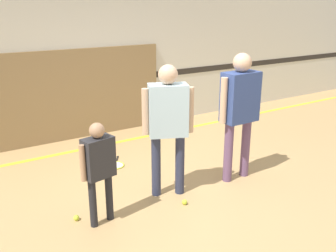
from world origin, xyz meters
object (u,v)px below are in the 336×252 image
Objects in this scene: person_instructor at (168,117)px; person_student_right at (240,104)px; person_student_left at (99,163)px; tennis_ball_stray_left at (76,218)px; racket_spare_on_floor at (115,165)px; tennis_ball_by_spare_racket at (110,159)px; tennis_ball_near_instructor at (185,202)px.

person_student_right is at bearing 16.92° from person_instructor.
person_instructor is at bearing -7.13° from person_student_right.
person_student_left is at bearing 0.90° from person_student_right.
person_student_right reaches higher than tennis_ball_stray_left.
person_instructor reaches higher than tennis_ball_stray_left.
person_student_right is 3.47× the size of racket_spare_on_floor.
person_instructor reaches higher than tennis_ball_by_spare_racket.
racket_spare_on_floor is 1.57m from tennis_ball_stray_left.
person_student_left is 0.77m from tennis_ball_stray_left.
person_student_right is 2.25m from tennis_ball_by_spare_racket.
person_student_right reaches higher than tennis_ball_near_instructor.
tennis_ball_stray_left is at bearing -157.29° from person_instructor.
tennis_ball_by_spare_racket is (0.00, 0.19, 0.02)m from racket_spare_on_floor.
tennis_ball_near_instructor and tennis_ball_stray_left have the same top height.
person_student_right is (2.08, 0.06, 0.36)m from person_student_left.
person_student_left is 1.89m from tennis_ball_by_spare_racket.
person_instructor is 3.31× the size of racket_spare_on_floor.
tennis_ball_stray_left is (-1.03, -1.18, 0.02)m from racket_spare_on_floor.
person_student_left is at bearing -146.54° from person_instructor.
racket_spare_on_floor is 1.57m from tennis_ball_near_instructor.
tennis_ball_near_instructor is 1.76m from tennis_ball_by_spare_racket.
person_student_right is 27.04× the size of tennis_ball_near_instructor.
racket_spare_on_floor is (-1.29, 1.32, -1.09)m from person_student_right.
tennis_ball_near_instructor is (0.02, -0.36, -1.02)m from person_instructor.
tennis_ball_near_instructor is at bearing -139.07° from racket_spare_on_floor.
person_student_left is at bearing -177.47° from racket_spare_on_floor.
person_student_left is 2.32× the size of racket_spare_on_floor.
tennis_ball_by_spare_racket is (0.79, 1.57, -0.71)m from person_student_left.
person_student_left reaches higher than tennis_ball_near_instructor.
person_student_right is 2.15m from racket_spare_on_floor.
racket_spare_on_floor is at bearing 48.97° from person_student_left.
person_instructor is 1.61m from racket_spare_on_floor.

